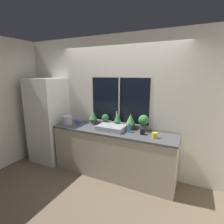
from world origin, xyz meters
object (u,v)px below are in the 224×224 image
at_px(soap_bottle, 129,129).
at_px(potted_plant_left, 105,119).
at_px(mug_blue, 78,122).
at_px(mug_yellow, 155,135).
at_px(potted_plant_right, 131,121).
at_px(potted_plant_far_right, 144,122).
at_px(potted_plant_far_left, 93,116).
at_px(potted_plant_center, 118,119).
at_px(refrigerator, 49,120).
at_px(sink, 112,127).
at_px(kettle, 68,120).
at_px(mug_black, 142,131).

bearing_deg(soap_bottle, potted_plant_left, 163.26).
relative_size(mug_blue, mug_yellow, 1.01).
bearing_deg(potted_plant_right, potted_plant_left, 180.00).
relative_size(potted_plant_far_right, mug_yellow, 3.24).
height_order(potted_plant_far_left, mug_blue, potted_plant_far_left).
bearing_deg(soap_bottle, potted_plant_center, 150.22).
distance_m(potted_plant_right, mug_yellow, 0.60).
height_order(refrigerator, soap_bottle, refrigerator).
bearing_deg(sink, mug_yellow, -5.91).
bearing_deg(potted_plant_right, kettle, -169.11).
xyz_separation_m(potted_plant_far_left, potted_plant_center, (0.56, -0.00, 0.00)).
distance_m(sink, mug_yellow, 0.83).
height_order(potted_plant_right, mug_blue, potted_plant_right).
bearing_deg(potted_plant_center, soap_bottle, -29.78).
xyz_separation_m(potted_plant_center, potted_plant_right, (0.27, -0.00, 0.00)).
bearing_deg(mug_black, mug_blue, 178.97).
xyz_separation_m(potted_plant_right, mug_yellow, (0.52, -0.27, -0.12)).
bearing_deg(kettle, potted_plant_far_left, 27.91).
xyz_separation_m(refrigerator, potted_plant_right, (1.89, 0.20, 0.16)).
height_order(refrigerator, potted_plant_left, refrigerator).
distance_m(potted_plant_right, kettle, 1.33).
height_order(mug_black, kettle, kettle).
height_order(potted_plant_right, kettle, potted_plant_right).
distance_m(potted_plant_center, mug_black, 0.60).
height_order(sink, kettle, sink).
bearing_deg(potted_plant_far_left, potted_plant_far_right, -0.00).
bearing_deg(potted_plant_left, mug_yellow, -14.38).
relative_size(potted_plant_far_right, mug_blue, 3.21).
bearing_deg(sink, potted_plant_center, 79.47).
height_order(potted_plant_left, mug_black, potted_plant_left).
xyz_separation_m(sink, mug_yellow, (0.83, -0.09, 0.00)).
distance_m(potted_plant_far_left, kettle, 0.54).
xyz_separation_m(soap_bottle, kettle, (-1.34, -0.08, 0.03)).
relative_size(potted_plant_far_right, soap_bottle, 1.93).
bearing_deg(kettle, sink, 3.64).
height_order(potted_plant_far_left, potted_plant_far_right, potted_plant_far_right).
distance_m(potted_plant_far_right, kettle, 1.58).
relative_size(sink, potted_plant_left, 2.13).
height_order(mug_yellow, kettle, kettle).
bearing_deg(potted_plant_far_right, potted_plant_right, -180.00).
height_order(potted_plant_far_right, mug_blue, potted_plant_far_right).
height_order(potted_plant_far_right, soap_bottle, potted_plant_far_right).
distance_m(mug_black, mug_yellow, 0.25).
bearing_deg(potted_plant_center, potted_plant_far_right, 0.00).
height_order(potted_plant_left, potted_plant_right, potted_plant_right).
distance_m(potted_plant_left, mug_black, 0.86).
bearing_deg(mug_yellow, mug_black, 159.49).
bearing_deg(sink, potted_plant_right, 31.60).
relative_size(sink, soap_bottle, 3.23).
height_order(refrigerator, sink, refrigerator).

